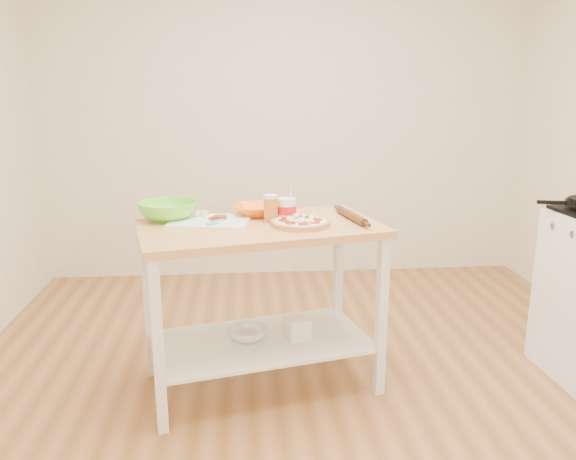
# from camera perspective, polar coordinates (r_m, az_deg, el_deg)

# --- Properties ---
(room_shell) EXTENTS (4.04, 4.54, 2.74)m
(room_shell) POSITION_cam_1_polar(r_m,az_deg,el_deg) (2.48, 4.09, 8.86)
(room_shell) COLOR #A9713E
(room_shell) RESTS_ON ground
(prep_island) EXTENTS (1.34, 0.92, 0.90)m
(prep_island) POSITION_cam_1_polar(r_m,az_deg,el_deg) (2.95, -2.81, -4.18)
(prep_island) COLOR tan
(prep_island) RESTS_ON ground
(pizza) EXTENTS (0.30, 0.30, 0.05)m
(pizza) POSITION_cam_1_polar(r_m,az_deg,el_deg) (2.86, 1.28, 0.80)
(pizza) COLOR tan
(pizza) RESTS_ON prep_island
(cutting_board) EXTENTS (0.45, 0.37, 0.04)m
(cutting_board) POSITION_cam_1_polar(r_m,az_deg,el_deg) (2.96, -7.92, 0.97)
(cutting_board) COLOR white
(cutting_board) RESTS_ON prep_island
(spatula) EXTENTS (0.11, 0.14, 0.01)m
(spatula) POSITION_cam_1_polar(r_m,az_deg,el_deg) (2.89, -7.31, 0.84)
(spatula) COLOR #49B4B9
(spatula) RESTS_ON cutting_board
(knife) EXTENTS (0.24, 0.16, 0.01)m
(knife) POSITION_cam_1_polar(r_m,az_deg,el_deg) (3.01, -10.96, 1.26)
(knife) COLOR silver
(knife) RESTS_ON cutting_board
(orange_bowl) EXTENTS (0.25, 0.25, 0.06)m
(orange_bowl) POSITION_cam_1_polar(r_m,az_deg,el_deg) (3.08, -3.15, 2.04)
(orange_bowl) COLOR orange
(orange_bowl) RESTS_ON prep_island
(green_bowl) EXTENTS (0.32, 0.32, 0.10)m
(green_bowl) POSITION_cam_1_polar(r_m,az_deg,el_deg) (3.05, -12.11, 1.94)
(green_bowl) COLOR #71E13A
(green_bowl) RESTS_ON prep_island
(beer_pint) EXTENTS (0.07, 0.07, 0.14)m
(beer_pint) POSITION_cam_1_polar(r_m,az_deg,el_deg) (2.92, -1.81, 2.21)
(beer_pint) COLOR #C06D29
(beer_pint) RESTS_ON prep_island
(yogurt_tub) EXTENTS (0.10, 0.10, 0.21)m
(yogurt_tub) POSITION_cam_1_polar(r_m,az_deg,el_deg) (2.95, -0.11, 2.11)
(yogurt_tub) COLOR white
(yogurt_tub) RESTS_ON prep_island
(rolling_pin) EXTENTS (0.11, 0.35, 0.04)m
(rolling_pin) POSITION_cam_1_polar(r_m,az_deg,el_deg) (3.00, 6.44, 1.44)
(rolling_pin) COLOR #572C13
(rolling_pin) RESTS_ON prep_island
(shelf_glass_bowl) EXTENTS (0.21, 0.21, 0.06)m
(shelf_glass_bowl) POSITION_cam_1_polar(r_m,az_deg,el_deg) (3.09, -4.10, -10.46)
(shelf_glass_bowl) COLOR silver
(shelf_glass_bowl) RESTS_ON prep_island
(shelf_bin) EXTENTS (0.14, 0.14, 0.11)m
(shelf_bin) POSITION_cam_1_polar(r_m,az_deg,el_deg) (3.09, 1.05, -9.91)
(shelf_bin) COLOR white
(shelf_bin) RESTS_ON prep_island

